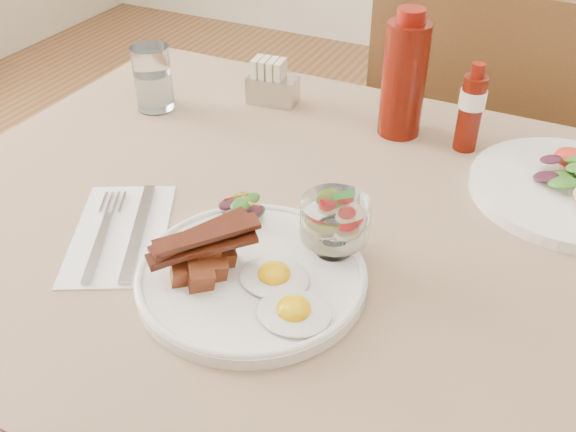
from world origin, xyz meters
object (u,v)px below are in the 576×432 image
object	(u,v)px
chair_far	(466,155)
fruit_cup	(335,219)
ketchup_bottle	(404,78)
main_plate	(252,276)
table	(371,286)
sugar_caddy	(272,85)
water_glass	(153,82)
hot_sauce_bottle	(471,109)

from	to	relation	value
chair_far	fruit_cup	size ratio (longest dim) A/B	10.70
fruit_cup	ketchup_bottle	bearing A→B (deg)	95.03
main_plate	chair_far	bearing A→B (deg)	82.50
table	ketchup_bottle	distance (m)	0.35
main_plate	table	bearing A→B (deg)	54.54
main_plate	fruit_cup	world-z (taller)	fruit_cup
sugar_caddy	chair_far	bearing A→B (deg)	42.79
table	sugar_caddy	size ratio (longest dim) A/B	14.08
sugar_caddy	water_glass	bearing A→B (deg)	-154.52
water_glass	main_plate	bearing A→B (deg)	-41.59
table	chair_far	xyz separation A→B (m)	(0.00, 0.66, -0.14)
table	fruit_cup	size ratio (longest dim) A/B	15.30
main_plate	sugar_caddy	xyz separation A→B (m)	(-0.20, 0.45, 0.03)
fruit_cup	ketchup_bottle	size ratio (longest dim) A/B	0.41
table	hot_sauce_bottle	size ratio (longest dim) A/B	9.14
ketchup_bottle	sugar_caddy	xyz separation A→B (m)	(-0.24, 0.01, -0.06)
chair_far	ketchup_bottle	distance (m)	0.50
ketchup_bottle	hot_sauce_bottle	bearing A→B (deg)	-2.60
sugar_caddy	ketchup_bottle	bearing A→B (deg)	-8.59
table	fruit_cup	world-z (taller)	fruit_cup
chair_far	sugar_caddy	xyz separation A→B (m)	(-0.31, -0.36, 0.26)
table	water_glass	size ratio (longest dim) A/B	11.61
table	water_glass	bearing A→B (deg)	158.99
fruit_cup	hot_sauce_bottle	world-z (taller)	hot_sauce_bottle
main_plate	sugar_caddy	world-z (taller)	sugar_caddy
chair_far	main_plate	world-z (taller)	chair_far
fruit_cup	water_glass	xyz separation A→B (m)	(-0.45, 0.26, -0.01)
sugar_caddy	water_glass	xyz separation A→B (m)	(-0.18, -0.11, 0.02)
hot_sauce_bottle	water_glass	size ratio (longest dim) A/B	1.27
ketchup_bottle	hot_sauce_bottle	xyz separation A→B (m)	(0.11, -0.01, -0.03)
chair_far	water_glass	world-z (taller)	chair_far
fruit_cup	hot_sauce_bottle	distance (m)	0.36
table	fruit_cup	bearing A→B (deg)	-116.21
chair_far	water_glass	xyz separation A→B (m)	(-0.49, -0.48, 0.28)
sugar_caddy	water_glass	world-z (taller)	water_glass
fruit_cup	sugar_caddy	size ratio (longest dim) A/B	0.92
fruit_cup	ketchup_bottle	distance (m)	0.36
main_plate	ketchup_bottle	world-z (taller)	ketchup_bottle
main_plate	water_glass	bearing A→B (deg)	138.41
ketchup_bottle	chair_far	bearing A→B (deg)	79.96
ketchup_bottle	water_glass	bearing A→B (deg)	-166.15
chair_far	main_plate	size ratio (longest dim) A/B	3.32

